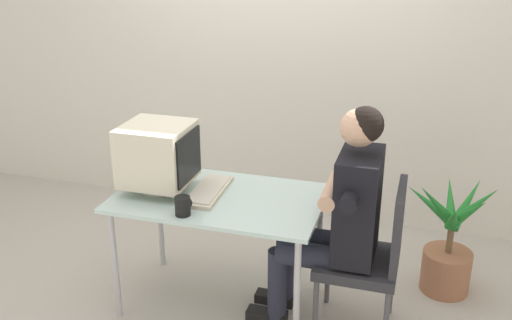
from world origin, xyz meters
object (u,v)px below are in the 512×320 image
object	(u,v)px
crt_monitor	(158,154)
person_seated	(339,213)
keyboard	(209,191)
desk	(219,206)
office_chair	(371,253)
desk_mug	(183,206)
potted_plant	(449,246)

from	to	relation	value
crt_monitor	person_seated	xyz separation A→B (m)	(1.06, 0.01, -0.23)
crt_monitor	keyboard	bearing A→B (deg)	6.44
desk	keyboard	world-z (taller)	keyboard
desk	keyboard	xyz separation A→B (m)	(-0.07, 0.02, 0.08)
desk	crt_monitor	xyz separation A→B (m)	(-0.36, -0.01, 0.29)
keyboard	office_chair	world-z (taller)	office_chair
desk_mug	office_chair	bearing A→B (deg)	15.53
person_seated	desk_mug	world-z (taller)	person_seated
crt_monitor	keyboard	xyz separation A→B (m)	(0.29, 0.03, -0.21)
office_chair	crt_monitor	bearing A→B (deg)	-179.54
keyboard	desk_mug	distance (m)	0.30
person_seated	desk_mug	bearing A→B (deg)	-161.03
desk	keyboard	distance (m)	0.11
office_chair	potted_plant	distance (m)	0.72
crt_monitor	potted_plant	xyz separation A→B (m)	(1.68, 0.56, -0.63)
crt_monitor	desk_mug	xyz separation A→B (m)	(0.26, -0.26, -0.17)
office_chair	person_seated	distance (m)	0.29
desk_mug	potted_plant	bearing A→B (deg)	29.97
office_chair	desk_mug	distance (m)	1.06
person_seated	desk_mug	xyz separation A→B (m)	(-0.80, -0.27, 0.06)
keyboard	person_seated	distance (m)	0.77
desk	potted_plant	world-z (taller)	potted_plant
desk	crt_monitor	bearing A→B (deg)	-178.15
desk	desk_mug	world-z (taller)	desk_mug
crt_monitor	person_seated	distance (m)	1.08
crt_monitor	person_seated	size ratio (longest dim) A/B	0.30
crt_monitor	potted_plant	bearing A→B (deg)	18.27
desk_mug	crt_monitor	bearing A→B (deg)	134.58
desk	desk_mug	bearing A→B (deg)	-110.61
keyboard	office_chair	size ratio (longest dim) A/B	0.50
crt_monitor	potted_plant	size ratio (longest dim) A/B	0.52
keyboard	person_seated	bearing A→B (deg)	-1.71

